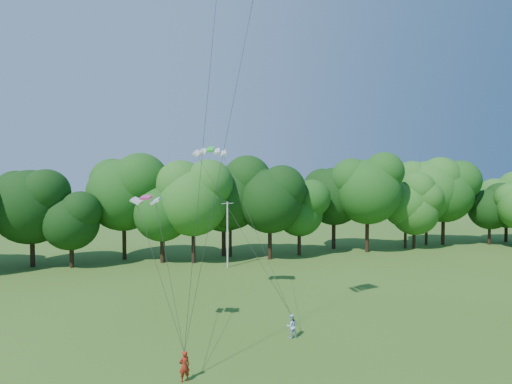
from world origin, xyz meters
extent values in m
cylinder|color=beige|center=(0.36, 30.82, 3.76)|extent=(0.19, 0.19, 7.52)
cube|color=beige|center=(0.36, 30.82, 7.33)|extent=(1.45, 0.55, 0.08)
imported|color=maroon|center=(-7.13, 6.59, 0.78)|extent=(0.65, 0.50, 1.57)
imported|color=#B1D2F6|center=(0.10, 10.19, 0.76)|extent=(0.78, 0.62, 1.53)
cube|color=#1FD52A|center=(-3.65, 18.78, 12.60)|extent=(2.87, 1.88, 0.54)
cube|color=#CD3978|center=(-8.82, 12.23, 9.10)|extent=(1.94, 1.30, 0.28)
cylinder|color=black|center=(1.99, 36.66, 2.28)|extent=(0.42, 0.42, 4.56)
ellipsoid|color=#11330E|center=(1.99, 36.66, 8.29)|extent=(9.12, 9.12, 9.94)
cylinder|color=#331E14|center=(28.72, 34.99, 1.82)|extent=(0.40, 0.40, 3.64)
ellipsoid|color=#245419|center=(28.72, 34.99, 6.62)|extent=(7.29, 7.29, 7.95)
camera|label=1|loc=(-9.20, -13.48, 10.41)|focal=28.00mm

